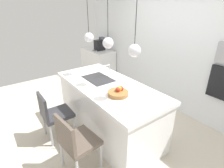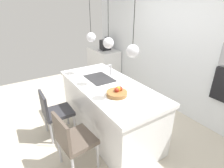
% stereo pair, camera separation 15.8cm
% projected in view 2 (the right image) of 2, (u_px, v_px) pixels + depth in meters
% --- Properties ---
extents(floor, '(6.60, 6.60, 0.00)m').
position_uv_depth(floor, '(109.00, 130.00, 3.31)').
color(floor, beige).
rests_on(floor, ground).
extents(back_wall, '(6.00, 0.10, 2.60)m').
position_uv_depth(back_wall, '(178.00, 49.00, 3.58)').
color(back_wall, white).
rests_on(back_wall, ground).
extents(kitchen_island, '(2.08, 0.95, 0.93)m').
position_uv_depth(kitchen_island, '(109.00, 108.00, 3.12)').
color(kitchen_island, white).
rests_on(kitchen_island, ground).
extents(sink_basin, '(0.56, 0.40, 0.02)m').
position_uv_depth(sink_basin, '(99.00, 79.00, 3.17)').
color(sink_basin, '#2D2D30').
rests_on(sink_basin, kitchen_island).
extents(faucet, '(0.02, 0.17, 0.22)m').
position_uv_depth(faucet, '(110.00, 69.00, 3.22)').
color(faucet, silver).
rests_on(faucet, kitchen_island).
extents(fruit_bowl, '(0.30, 0.30, 0.13)m').
position_uv_depth(fruit_bowl, '(117.00, 93.00, 2.58)').
color(fruit_bowl, '#9E6B38').
rests_on(fruit_bowl, kitchen_island).
extents(side_counter, '(1.10, 0.60, 0.87)m').
position_uv_depth(side_counter, '(103.00, 63.00, 5.60)').
color(side_counter, white).
rests_on(side_counter, ground).
extents(coffee_machine, '(0.20, 0.35, 0.38)m').
position_uv_depth(coffee_machine, '(105.00, 45.00, 5.26)').
color(coffee_machine, black).
rests_on(coffee_machine, side_counter).
extents(chair_near, '(0.43, 0.47, 0.85)m').
position_uv_depth(chair_near, '(54.00, 111.00, 3.01)').
color(chair_near, '#333338').
rests_on(chair_near, ground).
extents(chair_middle, '(0.52, 0.48, 0.88)m').
position_uv_depth(chair_middle, '(72.00, 139.00, 2.36)').
color(chair_middle, brown).
rests_on(chair_middle, ground).
extents(pendant_light_left, '(0.17, 0.17, 0.77)m').
position_uv_depth(pendant_light_left, '(91.00, 37.00, 3.08)').
color(pendant_light_left, silver).
extents(pendant_light_center, '(0.17, 0.17, 0.77)m').
position_uv_depth(pendant_light_center, '(108.00, 43.00, 2.65)').
color(pendant_light_center, silver).
extents(pendant_light_right, '(0.17, 0.17, 0.77)m').
position_uv_depth(pendant_light_right, '(133.00, 51.00, 2.21)').
color(pendant_light_right, silver).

